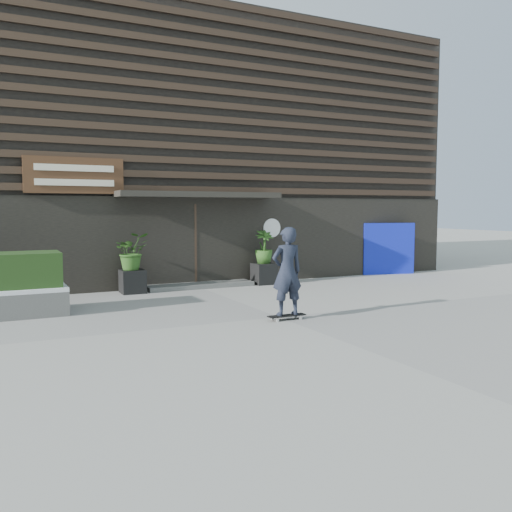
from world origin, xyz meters
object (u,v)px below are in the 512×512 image
blue_tarp (389,249)px  skateboarder (287,272)px  planter_pot_left (133,281)px  planter_pot_right (264,274)px

blue_tarp → skateboarder: (-6.67, -5.01, 0.10)m
blue_tarp → skateboarder: skateboarder is taller
skateboarder → blue_tarp: bearing=36.9°
planter_pot_left → planter_pot_right: size_ratio=1.00×
planter_pot_left → blue_tarp: size_ratio=0.33×
planter_pot_left → planter_pot_right: same height
planter_pot_left → blue_tarp: bearing=2.0°
planter_pot_left → planter_pot_right: 3.80m
planter_pot_left → skateboarder: size_ratio=0.33×
planter_pot_right → blue_tarp: size_ratio=0.33×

